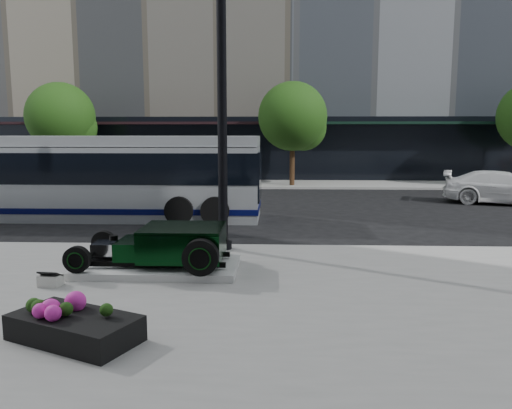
{
  "coord_description": "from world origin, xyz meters",
  "views": [
    {
      "loc": [
        0.13,
        -14.88,
        3.06
      ],
      "look_at": [
        -0.4,
        -2.09,
        1.2
      ],
      "focal_mm": 35.0,
      "sensor_mm": 36.0,
      "label": 1
    }
  ],
  "objects_px": {
    "lamppost": "(222,104)",
    "flower_planter": "(75,325)",
    "white_sedan": "(503,188)",
    "hot_rod": "(173,244)",
    "transit_bus": "(91,177)"
  },
  "relations": [
    {
      "from": "hot_rod",
      "to": "transit_bus",
      "type": "height_order",
      "value": "transit_bus"
    },
    {
      "from": "flower_planter",
      "to": "hot_rod",
      "type": "bearing_deg",
      "value": 79.73
    },
    {
      "from": "lamppost",
      "to": "hot_rod",
      "type": "bearing_deg",
      "value": -112.65
    },
    {
      "from": "lamppost",
      "to": "transit_bus",
      "type": "bearing_deg",
      "value": 135.75
    },
    {
      "from": "lamppost",
      "to": "flower_planter",
      "type": "xyz_separation_m",
      "value": [
        -1.52,
        -5.71,
        -3.4
      ]
    },
    {
      "from": "transit_bus",
      "to": "white_sedan",
      "type": "distance_m",
      "value": 16.85
    },
    {
      "from": "lamppost",
      "to": "white_sedan",
      "type": "relative_size",
      "value": 1.61
    },
    {
      "from": "lamppost",
      "to": "white_sedan",
      "type": "height_order",
      "value": "lamppost"
    },
    {
      "from": "hot_rod",
      "to": "transit_bus",
      "type": "relative_size",
      "value": 0.27
    },
    {
      "from": "hot_rod",
      "to": "flower_planter",
      "type": "relative_size",
      "value": 1.56
    },
    {
      "from": "hot_rod",
      "to": "lamppost",
      "type": "distance_m",
      "value": 3.76
    },
    {
      "from": "hot_rod",
      "to": "white_sedan",
      "type": "height_order",
      "value": "white_sedan"
    },
    {
      "from": "transit_bus",
      "to": "flower_planter",
      "type": "bearing_deg",
      "value": -70.92
    },
    {
      "from": "lamppost",
      "to": "white_sedan",
      "type": "bearing_deg",
      "value": 40.0
    },
    {
      "from": "lamppost",
      "to": "flower_planter",
      "type": "bearing_deg",
      "value": -104.88
    }
  ]
}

